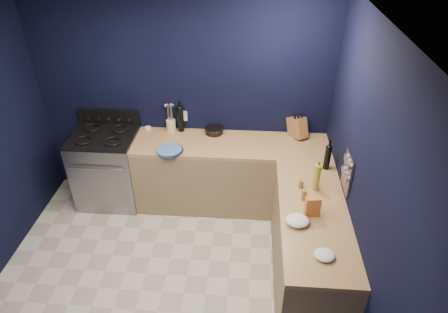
# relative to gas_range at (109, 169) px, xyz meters

# --- Properties ---
(floor) EXTENTS (3.50, 3.50, 0.02)m
(floor) POSITION_rel_gas_range_xyz_m (0.93, -1.42, -0.47)
(floor) COLOR beige
(floor) RESTS_ON ground
(ceiling) EXTENTS (3.50, 3.50, 0.02)m
(ceiling) POSITION_rel_gas_range_xyz_m (0.93, -1.42, 2.15)
(ceiling) COLOR silver
(ceiling) RESTS_ON ground
(wall_back) EXTENTS (3.50, 0.02, 2.60)m
(wall_back) POSITION_rel_gas_range_xyz_m (0.93, 0.34, 0.84)
(wall_back) COLOR black
(wall_back) RESTS_ON ground
(wall_right) EXTENTS (0.02, 3.50, 2.60)m
(wall_right) POSITION_rel_gas_range_xyz_m (2.69, -1.42, 0.84)
(wall_right) COLOR black
(wall_right) RESTS_ON ground
(cab_back) EXTENTS (2.30, 0.63, 0.86)m
(cab_back) POSITION_rel_gas_range_xyz_m (1.53, 0.02, -0.03)
(cab_back) COLOR #8E714F
(cab_back) RESTS_ON floor
(top_back) EXTENTS (2.30, 0.63, 0.04)m
(top_back) POSITION_rel_gas_range_xyz_m (1.53, 0.02, 0.42)
(top_back) COLOR brown
(top_back) RESTS_ON cab_back
(cab_right) EXTENTS (0.63, 1.67, 0.86)m
(cab_right) POSITION_rel_gas_range_xyz_m (2.37, -1.13, -0.03)
(cab_right) COLOR #8E714F
(cab_right) RESTS_ON floor
(top_right) EXTENTS (0.63, 1.67, 0.04)m
(top_right) POSITION_rel_gas_range_xyz_m (2.37, -1.13, 0.42)
(top_right) COLOR brown
(top_right) RESTS_ON cab_right
(gas_range) EXTENTS (0.76, 0.66, 0.92)m
(gas_range) POSITION_rel_gas_range_xyz_m (0.00, 0.00, 0.00)
(gas_range) COLOR gray
(gas_range) RESTS_ON floor
(oven_door) EXTENTS (0.59, 0.02, 0.42)m
(oven_door) POSITION_rel_gas_range_xyz_m (0.00, -0.32, -0.01)
(oven_door) COLOR black
(oven_door) RESTS_ON gas_range
(cooktop) EXTENTS (0.76, 0.66, 0.03)m
(cooktop) POSITION_rel_gas_range_xyz_m (0.00, 0.00, 0.48)
(cooktop) COLOR black
(cooktop) RESTS_ON gas_range
(backguard) EXTENTS (0.76, 0.06, 0.20)m
(backguard) POSITION_rel_gas_range_xyz_m (0.00, 0.30, 0.58)
(backguard) COLOR black
(backguard) RESTS_ON gas_range
(spice_panel) EXTENTS (0.02, 0.28, 0.38)m
(spice_panel) POSITION_rel_gas_range_xyz_m (2.67, -0.87, 0.72)
(spice_panel) COLOR gray
(spice_panel) RESTS_ON wall_right
(wall_outlet) EXTENTS (0.09, 0.02, 0.13)m
(wall_outlet) POSITION_rel_gas_range_xyz_m (0.93, 0.32, 0.62)
(wall_outlet) COLOR white
(wall_outlet) RESTS_ON wall_back
(plate_stack) EXTENTS (0.38, 0.38, 0.04)m
(plate_stack) POSITION_rel_gas_range_xyz_m (0.85, -0.22, 0.46)
(plate_stack) COLOR #3959A6
(plate_stack) RESTS_ON top_back
(ramekin) EXTENTS (0.09, 0.09, 0.03)m
(ramekin) POSITION_rel_gas_range_xyz_m (0.48, 0.27, 0.46)
(ramekin) COLOR white
(ramekin) RESTS_ON top_back
(utensil_crock) EXTENTS (0.12, 0.12, 0.14)m
(utensil_crock) POSITION_rel_gas_range_xyz_m (0.78, 0.27, 0.51)
(utensil_crock) COLOR beige
(utensil_crock) RESTS_ON top_back
(wine_bottle_back) EXTENTS (0.09, 0.09, 0.32)m
(wine_bottle_back) POSITION_rel_gas_range_xyz_m (0.90, 0.27, 0.60)
(wine_bottle_back) COLOR black
(wine_bottle_back) RESTS_ON top_back
(lemon_basket) EXTENTS (0.23, 0.23, 0.08)m
(lemon_basket) POSITION_rel_gas_range_xyz_m (1.31, 0.24, 0.48)
(lemon_basket) COLOR black
(lemon_basket) RESTS_ON top_back
(knife_block) EXTENTS (0.27, 0.31, 0.30)m
(knife_block) POSITION_rel_gas_range_xyz_m (2.31, 0.23, 0.56)
(knife_block) COLOR brown
(knife_block) RESTS_ON top_back
(wine_bottle_right) EXTENTS (0.08, 0.08, 0.27)m
(wine_bottle_right) POSITION_rel_gas_range_xyz_m (2.57, -0.42, 0.57)
(wine_bottle_right) COLOR black
(wine_bottle_right) RESTS_ON top_right
(oil_bottle) EXTENTS (0.08, 0.08, 0.29)m
(oil_bottle) POSITION_rel_gas_range_xyz_m (2.41, -0.79, 0.58)
(oil_bottle) COLOR #A3A62D
(oil_bottle) RESTS_ON top_right
(spice_jar_near) EXTENTS (0.06, 0.06, 0.11)m
(spice_jar_near) POSITION_rel_gas_range_xyz_m (2.28, -0.95, 0.49)
(spice_jar_near) COLOR olive
(spice_jar_near) RESTS_ON top_right
(spice_jar_far) EXTENTS (0.05, 0.05, 0.09)m
(spice_jar_far) POSITION_rel_gas_range_xyz_m (2.27, -0.77, 0.48)
(spice_jar_far) COLOR olive
(spice_jar_far) RESTS_ON top_right
(crouton_bag) EXTENTS (0.14, 0.08, 0.20)m
(crouton_bag) POSITION_rel_gas_range_xyz_m (2.33, -1.17, 0.54)
(crouton_bag) COLOR #AA0B20
(crouton_bag) RESTS_ON top_right
(towel_front) EXTENTS (0.21, 0.18, 0.07)m
(towel_front) POSITION_rel_gas_range_xyz_m (2.19, -1.30, 0.48)
(towel_front) COLOR white
(towel_front) RESTS_ON top_right
(towel_end) EXTENTS (0.21, 0.20, 0.05)m
(towel_end) POSITION_rel_gas_range_xyz_m (2.38, -1.67, 0.47)
(towel_end) COLOR white
(towel_end) RESTS_ON top_right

